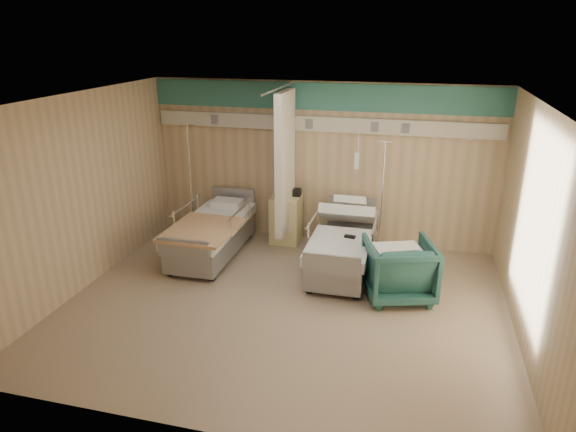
{
  "coord_description": "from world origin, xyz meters",
  "views": [
    {
      "loc": [
        1.59,
        -6.06,
        3.61
      ],
      "look_at": [
        -0.11,
        0.6,
        1.09
      ],
      "focal_mm": 32.0,
      "sensor_mm": 36.0,
      "label": 1
    }
  ],
  "objects": [
    {
      "name": "visitor_armchair",
      "position": [
        1.49,
        0.64,
        0.43
      ],
      "size": [
        1.15,
        1.17,
        0.85
      ],
      "primitive_type": "imported",
      "rotation": [
        0.0,
        0.0,
        3.45
      ],
      "color": "#20514C",
      "rests_on": "ground"
    },
    {
      "name": "call_remote",
      "position": [
        0.73,
        1.13,
        0.65
      ],
      "size": [
        0.18,
        0.1,
        0.04
      ],
      "primitive_type": "cube",
      "rotation": [
        0.0,
        0.0,
        -0.17
      ],
      "color": "black",
      "rests_on": "bed_right"
    },
    {
      "name": "iv_stand_left",
      "position": [
        -2.28,
        2.06,
        0.42
      ],
      "size": [
        0.37,
        0.37,
        2.07
      ],
      "rotation": [
        0.0,
        0.0,
        0.41
      ],
      "color": "silver",
      "rests_on": "ground"
    },
    {
      "name": "ground",
      "position": [
        0.0,
        0.0,
        0.0
      ],
      "size": [
        6.0,
        5.0,
        0.0
      ],
      "primitive_type": "cube",
      "color": "gray",
      "rests_on": "ground"
    },
    {
      "name": "room_walls",
      "position": [
        -0.03,
        0.25,
        1.86
      ],
      "size": [
        6.04,
        5.04,
        2.82
      ],
      "color": "tan",
      "rests_on": "ground"
    },
    {
      "name": "bed_right",
      "position": [
        0.6,
        1.3,
        0.32
      ],
      "size": [
        1.0,
        2.16,
        0.63
      ],
      "primitive_type": null,
      "color": "silver",
      "rests_on": "ground"
    },
    {
      "name": "toiletry_bag",
      "position": [
        -0.43,
        2.29,
        0.91
      ],
      "size": [
        0.24,
        0.15,
        0.13
      ],
      "primitive_type": "cube",
      "rotation": [
        0.0,
        0.0,
        -0.03
      ],
      "color": "black",
      "rests_on": "bedside_cabinet"
    },
    {
      "name": "bedside_cabinet",
      "position": [
        -0.55,
        2.2,
        0.42
      ],
      "size": [
        0.5,
        0.48,
        0.85
      ],
      "primitive_type": "cube",
      "color": "beige",
      "rests_on": "ground"
    },
    {
      "name": "waffle_blanket",
      "position": [
        1.47,
        0.62,
        0.89
      ],
      "size": [
        0.78,
        0.74,
        0.07
      ],
      "primitive_type": "cube",
      "rotation": [
        0.0,
        0.0,
        3.5
      ],
      "color": "white",
      "rests_on": "visitor_armchair"
    },
    {
      "name": "tan_blanket",
      "position": [
        -1.56,
        0.84,
        0.65
      ],
      "size": [
        1.05,
        1.31,
        0.04
      ],
      "primitive_type": "cube",
      "rotation": [
        0.0,
        0.0,
        -0.03
      ],
      "color": "tan",
      "rests_on": "bed_left"
    },
    {
      "name": "iv_stand_right",
      "position": [
        1.1,
        2.18,
        0.39
      ],
      "size": [
        0.34,
        0.34,
        1.92
      ],
      "rotation": [
        0.0,
        0.0,
        0.25
      ],
      "color": "silver",
      "rests_on": "ground"
    },
    {
      "name": "white_cup",
      "position": [
        -0.61,
        2.33,
        0.91
      ],
      "size": [
        0.11,
        0.11,
        0.12
      ],
      "primitive_type": "cylinder",
      "rotation": [
        0.0,
        0.0,
        0.41
      ],
      "color": "white",
      "rests_on": "bedside_cabinet"
    },
    {
      "name": "bed_left",
      "position": [
        -1.6,
        1.3,
        0.32
      ],
      "size": [
        1.0,
        2.16,
        0.63
      ],
      "primitive_type": null,
      "color": "silver",
      "rests_on": "ground"
    }
  ]
}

